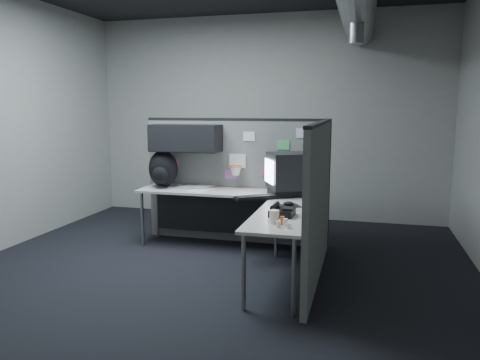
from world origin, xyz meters
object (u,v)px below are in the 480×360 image
(phone, at_px, (282,211))
(backpack, at_px, (163,169))
(monitor, at_px, (288,174))
(desk, at_px, (241,206))
(keyboard, at_px, (256,198))

(phone, bearing_deg, backpack, 159.08)
(monitor, xyz_separation_m, phone, (0.11, -1.07, -0.22))
(desk, xyz_separation_m, monitor, (0.53, 0.19, 0.38))
(monitor, relative_size, backpack, 1.23)
(desk, bearing_deg, monitor, 19.98)
(desk, relative_size, phone, 8.94)
(monitor, height_order, phone, monitor)
(monitor, height_order, backpack, monitor)
(desk, distance_m, backpack, 1.25)
(backpack, bearing_deg, desk, -5.82)
(phone, bearing_deg, monitor, 109.13)
(desk, xyz_separation_m, phone, (0.64, -0.88, 0.16))
(keyboard, distance_m, phone, 0.84)
(phone, bearing_deg, desk, 139.29)
(desk, bearing_deg, keyboard, -34.97)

